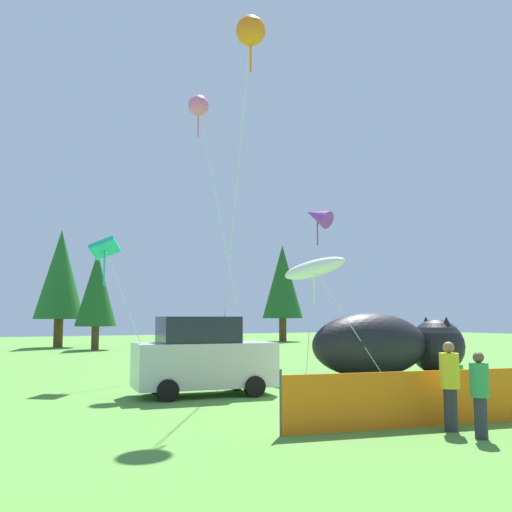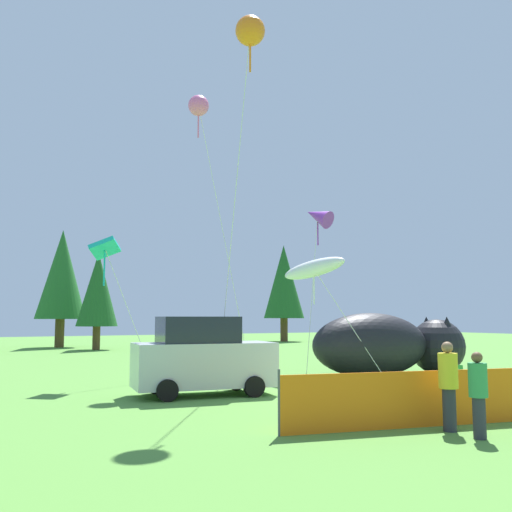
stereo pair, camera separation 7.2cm
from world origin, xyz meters
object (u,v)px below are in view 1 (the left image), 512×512
Objects in this scene: kite_white_ghost at (314,269)px; kite_teal_diamond at (105,250)px; folding_chair at (459,378)px; inflatable_cat at (387,347)px; parked_car at (203,357)px; kite_purple_delta at (317,216)px; spectator_in_white_shirt at (480,391)px; spectator_in_red_shirt at (450,382)px; kite_pink_octopus at (199,107)px; kite_orange_flower at (251,33)px.

kite_teal_diamond is at bearing 158.81° from kite_white_ghost.
kite_teal_diamond is at bearing 129.31° from folding_chair.
inflatable_cat is (2.20, 5.44, 0.57)m from folding_chair.
kite_purple_delta is at bearing 40.93° from parked_car.
parked_car is 8.29m from spectator_in_white_shirt.
folding_chair is 0.53× the size of spectator_in_red_shirt.
inflatable_cat is 10.69m from spectator_in_red_shirt.
spectator_in_red_shirt is at bearing -69.81° from kite_teal_diamond.
kite_pink_octopus is 0.97× the size of kite_orange_flower.
kite_teal_diamond is at bearing 108.74° from spectator_in_white_shirt.
kite_teal_diamond reaches higher than kite_white_ghost.
inflatable_cat is (8.40, 1.53, 0.02)m from parked_car.
kite_purple_delta reaches higher than spectator_in_white_shirt.
kite_white_ghost is at bearing -21.19° from kite_teal_diamond.
kite_orange_flower reaches higher than kite_purple_delta.
kite_pink_octopus reaches higher than folding_chair.
kite_purple_delta is at bearing 2.96° from kite_pink_octopus.
kite_teal_diamond is (-4.11, 12.11, 3.69)m from spectator_in_white_shirt.
inflatable_cat is 0.62× the size of kite_pink_octopus.
kite_orange_flower reaches higher than kite_white_ghost.
kite_white_ghost is at bearing 73.65° from spectator_in_white_shirt.
spectator_in_white_shirt is at bearing -66.40° from parked_car.
parked_car reaches higher than spectator_in_red_shirt.
kite_pink_octopus is (-0.51, 12.50, 9.62)m from spectator_in_white_shirt.
inflatable_cat reaches higher than spectator_in_red_shirt.
spectator_in_white_shirt is 0.32× the size of kite_teal_diamond.
kite_purple_delta reaches higher than folding_chair.
inflatable_cat reaches higher than folding_chair.
kite_orange_flower reaches higher than kite_teal_diamond.
spectator_in_red_shirt is (-6.15, -8.74, -0.16)m from inflatable_cat.
kite_orange_flower reaches higher than spectator_in_white_shirt.
spectator_in_red_shirt is 11.70m from kite_orange_flower.
kite_pink_octopus is at bearing 137.05° from kite_white_ghost.
folding_chair is 0.08× the size of kite_orange_flower.
inflatable_cat is 12.50m from kite_orange_flower.
kite_pink_octopus is (3.59, 0.39, 5.92)m from kite_teal_diamond.
parked_car is at bearing -163.55° from inflatable_cat.
kite_white_ghost is at bearing -127.07° from kite_purple_delta.
folding_chair is 0.20× the size of kite_white_ghost.
kite_white_ghost is (2.77, 9.44, 3.13)m from spectator_in_white_shirt.
parked_car is at bearing -147.34° from kite_purple_delta.
parked_car is 7.35m from folding_chair.
folding_chair is (6.20, -3.91, -0.54)m from parked_car.
kite_orange_flower reaches higher than kite_pink_octopus.
kite_white_ghost is at bearing -42.95° from kite_pink_octopus.
parked_car is 8.54m from inflatable_cat.
kite_teal_diamond is (-8.12, 8.03, 4.01)m from folding_chair.
kite_pink_octopus is 5.63m from kite_orange_flower.
folding_chair is 0.58× the size of spectator_in_white_shirt.
folding_chair is 13.79m from kite_pink_octopus.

